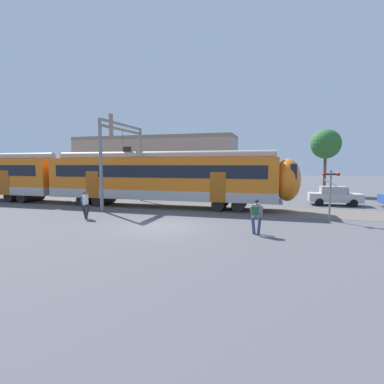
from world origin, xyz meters
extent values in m
plane|color=#515156|center=(0.00, 0.00, 0.00)|extent=(160.00, 160.00, 0.00)
cube|color=#605951|center=(-13.93, 6.97, 0.01)|extent=(80.00, 4.40, 0.01)
cube|color=#B2ADA8|center=(-2.93, 6.97, 1.05)|extent=(18.00, 3.06, 0.70)
cube|color=orange|center=(-2.93, 6.97, 2.60)|extent=(18.00, 3.00, 2.40)
cube|color=black|center=(-2.93, 5.45, 2.80)|extent=(16.56, 0.03, 0.90)
cube|color=#AC5413|center=(2.02, 5.45, 1.75)|extent=(1.10, 0.04, 2.10)
cube|color=#AC5413|center=(-7.88, 5.45, 1.75)|extent=(1.10, 0.04, 2.10)
cylinder|color=gray|center=(-2.93, 6.97, 3.98)|extent=(17.64, 0.70, 0.70)
cube|color=black|center=(-5.63, 6.97, 4.53)|extent=(0.70, 0.12, 0.40)
cylinder|color=black|center=(3.35, 6.97, 0.45)|extent=(0.90, 2.40, 0.90)
cylinder|color=black|center=(1.95, 6.97, 0.45)|extent=(0.90, 2.40, 0.90)
cylinder|color=black|center=(-7.81, 6.97, 0.45)|extent=(0.90, 2.40, 0.90)
cylinder|color=black|center=(-9.21, 6.97, 0.45)|extent=(0.90, 2.40, 0.90)
ellipsoid|color=orange|center=(6.62, 6.97, 2.25)|extent=(1.80, 2.85, 2.95)
cube|color=black|center=(6.97, 6.97, 2.85)|extent=(0.40, 2.40, 1.00)
cube|color=#AC5413|center=(-16.58, 5.45, 1.75)|extent=(1.10, 0.04, 2.10)
cylinder|color=black|center=(-15.25, 6.97, 0.45)|extent=(0.90, 2.40, 0.90)
cylinder|color=black|center=(-16.65, 6.97, 0.45)|extent=(0.90, 2.40, 0.90)
cylinder|color=#28282D|center=(-5.23, 0.98, 0.43)|extent=(0.38, 0.23, 0.87)
cylinder|color=#28282D|center=(-5.54, 1.09, 0.43)|extent=(0.38, 0.23, 0.87)
cube|color=silver|center=(-5.38, 1.03, 1.14)|extent=(0.32, 0.40, 0.56)
cylinder|color=silver|center=(-5.51, 1.23, 1.09)|extent=(0.26, 0.14, 0.52)
cylinder|color=silver|center=(-5.26, 0.84, 1.09)|extent=(0.26, 0.14, 0.52)
sphere|color=#9E7051|center=(-5.36, 1.04, 1.53)|extent=(0.22, 0.22, 0.22)
sphere|color=black|center=(-5.38, 1.03, 1.56)|extent=(0.20, 0.20, 0.20)
cube|color=navy|center=(-5.56, 0.99, 1.16)|extent=(0.22, 0.31, 0.40)
cylinder|color=navy|center=(5.16, -0.28, 0.43)|extent=(0.25, 0.38, 0.87)
cylinder|color=navy|center=(4.90, -0.49, 0.43)|extent=(0.25, 0.38, 0.87)
cube|color=gray|center=(5.03, -0.39, 1.14)|extent=(0.42, 0.34, 0.56)
cylinder|color=gray|center=(4.80, -0.39, 1.09)|extent=(0.16, 0.26, 0.52)
cylinder|color=gray|center=(5.27, -0.38, 1.09)|extent=(0.16, 0.26, 0.52)
sphere|color=beige|center=(5.04, -0.37, 1.53)|extent=(0.22, 0.22, 0.22)
sphere|color=black|center=(5.03, -0.39, 1.56)|extent=(0.20, 0.20, 0.20)
cube|color=#235633|center=(4.98, -0.56, 1.16)|extent=(0.32, 0.24, 0.40)
cube|color=#B7BABF|center=(10.49, 11.71, 0.64)|extent=(4.03, 1.72, 0.68)
cube|color=#A1A3A8|center=(10.34, 11.71, 1.26)|extent=(1.93, 1.48, 0.56)
cube|color=black|center=(11.29, 11.73, 1.22)|extent=(0.15, 1.37, 0.48)
cylinder|color=black|center=(11.71, 12.51, 0.30)|extent=(0.60, 0.21, 0.60)
cylinder|color=black|center=(11.74, 10.96, 0.30)|extent=(0.60, 0.21, 0.60)
cylinder|color=black|center=(9.23, 12.46, 0.30)|extent=(0.60, 0.21, 0.60)
cylinder|color=black|center=(9.26, 10.91, 0.30)|extent=(0.60, 0.21, 0.60)
cylinder|color=gray|center=(-5.99, 3.77, 3.25)|extent=(0.24, 0.24, 6.50)
cylinder|color=gray|center=(-5.99, 10.17, 3.25)|extent=(0.24, 0.24, 6.50)
cube|color=gray|center=(-5.99, 6.97, 6.45)|extent=(0.20, 6.40, 0.16)
cube|color=gray|center=(-5.99, 6.97, 6.05)|extent=(0.20, 6.40, 0.16)
cylinder|color=black|center=(-5.99, 6.97, 5.45)|extent=(0.03, 0.03, 1.00)
cylinder|color=gray|center=(8.94, 4.17, 1.50)|extent=(0.11, 0.11, 3.00)
cube|color=black|center=(8.94, 4.17, 2.75)|extent=(0.80, 0.10, 0.10)
sphere|color=red|center=(8.56, 4.11, 2.75)|extent=(0.20, 0.20, 0.20)
sphere|color=red|center=(9.32, 4.11, 2.75)|extent=(0.20, 0.20, 0.20)
cube|color=white|center=(8.94, 4.14, 2.25)|extent=(0.72, 0.03, 0.48)
cube|color=gray|center=(-7.49, 16.94, 3.00)|extent=(18.23, 5.00, 6.00)
cube|color=gray|center=(-7.49, 16.94, 6.20)|extent=(18.23, 5.00, 0.40)
cylinder|color=#8C6656|center=(-12.96, 16.94, 7.60)|extent=(0.50, 0.50, 3.20)
cylinder|color=brown|center=(10.98, 20.93, 2.21)|extent=(0.32, 0.32, 4.42)
sphere|color=#2D662D|center=(10.98, 20.93, 5.54)|extent=(3.20, 3.20, 3.20)
camera|label=1|loc=(5.91, -14.75, 3.33)|focal=28.00mm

